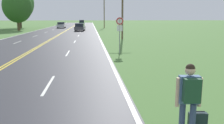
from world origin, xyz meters
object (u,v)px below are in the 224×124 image
Objects in this scene: tree_left_verge at (17,6)px; car_dark_green_suv_mid_near at (82,22)px; tree_behind_sign at (19,3)px; car_silver_sedan_approaching at (61,25)px; suitcase at (197,124)px; car_dark_grey_suv_nearest at (80,27)px; hitchhiker_person at (189,94)px; traffic_sign at (120,26)px.

car_dark_green_suv_mid_near is (12.14, 35.78, -4.18)m from tree_left_verge.
car_silver_sedan_approaching is (10.64, -1.19, -5.56)m from tree_behind_sign.
car_dark_green_suv_mid_near reaches higher than suitcase.
car_dark_grey_suv_nearest reaches higher than suitcase.
hitchhiker_person is at bearing 8.33° from car_dark_grey_suv_nearest.
tree_left_verge reaches higher than traffic_sign.
car_dark_green_suv_mid_near is (-0.89, 38.43, 0.06)m from car_dark_grey_suv_nearest.
car_dark_grey_suv_nearest is (-4.62, 44.63, 0.56)m from suitcase.
car_silver_sedan_approaching is at bearing 14.16° from hitchhiker_person.
tree_behind_sign reaches higher than traffic_sign.
suitcase is at bearing 8.73° from car_dark_grey_suv_nearest.
suitcase is 44.87m from car_dark_grey_suv_nearest.
car_silver_sedan_approaching is (-9.63, 57.87, -0.31)m from hitchhiker_person.
tree_left_verge is at bearing 25.19° from suitcase.
car_dark_green_suv_mid_near is (4.43, 25.32, 0.10)m from car_silver_sedan_approaching.
tree_behind_sign reaches higher than suitcase.
hitchhiker_person is 62.66m from tree_behind_sign.
tree_behind_sign reaches higher than tree_left_verge.
tree_left_verge is (-17.39, 34.01, 2.94)m from traffic_sign.
car_dark_green_suv_mid_near is (15.07, 24.13, -5.46)m from tree_behind_sign.
tree_behind_sign is (-20.27, 59.06, 5.26)m from hitchhiker_person.
suitcase is at bearing -63.40° from hitchhiker_person.
car_silver_sedan_approaching is (7.72, 10.46, -4.29)m from tree_left_verge.
hitchhiker_person reaches higher than car_silver_sedan_approaching.
tree_behind_sign is 2.71× the size of car_dark_green_suv_mid_near.
tree_left_verge reaches higher than suitcase.
suitcase is at bearing -88.86° from traffic_sign.
car_dark_grey_suv_nearest is at bearing -158.33° from car_silver_sedan_approaching.
tree_left_verge is 1.79× the size of car_silver_sedan_approaching.
hitchhiker_person is 50.63m from tree_left_verge.
suitcase is (0.30, 0.12, -0.82)m from hitchhiker_person.
tree_behind_sign is at bearing -31.79° from car_dark_green_suv_mid_near.
tree_left_verge is 38.02m from car_dark_green_suv_mid_near.
car_dark_grey_suv_nearest is (13.03, -2.65, -4.24)m from tree_left_verge.
suitcase is at bearing -69.53° from tree_left_verge.
tree_left_verge is (-17.65, 47.28, 4.80)m from suitcase.
traffic_sign is at bearing -66.02° from tree_behind_sign.
hitchhiker_person is at bearing -69.90° from tree_left_verge.
traffic_sign is 0.33× the size of tree_left_verge.
traffic_sign is (-0.26, 13.27, 1.86)m from suitcase.
tree_left_verge is 1.74× the size of car_dark_grey_suv_nearest.
tree_left_verge reaches higher than hitchhiker_person.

